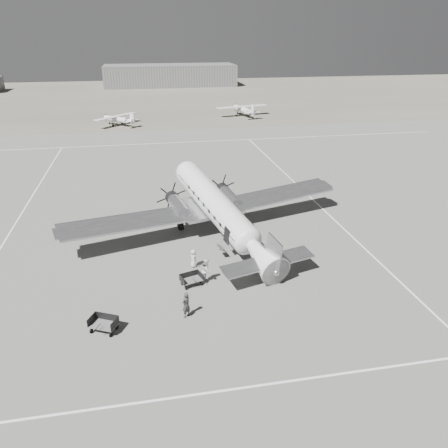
% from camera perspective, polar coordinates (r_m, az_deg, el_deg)
% --- Properties ---
extents(ground, '(260.00, 260.00, 0.00)m').
position_cam_1_polar(ground, '(35.19, -0.22, -4.36)').
color(ground, slate).
rests_on(ground, ground).
extents(taxi_line_near, '(60.00, 0.15, 0.01)m').
position_cam_1_polar(taxi_line_near, '(24.11, 6.27, -20.02)').
color(taxi_line_near, silver).
rests_on(taxi_line_near, ground).
extents(taxi_line_right, '(0.15, 80.00, 0.01)m').
position_cam_1_polar(taxi_line_right, '(38.96, 17.42, -2.59)').
color(taxi_line_right, silver).
rests_on(taxi_line_right, ground).
extents(taxi_line_left, '(0.15, 60.00, 0.01)m').
position_cam_1_polar(taxi_line_left, '(45.48, -25.64, -0.06)').
color(taxi_line_left, silver).
rests_on(taxi_line_left, ground).
extents(taxi_line_horizon, '(90.00, 0.15, 0.01)m').
position_cam_1_polar(taxi_line_horizon, '(72.63, -6.10, 10.54)').
color(taxi_line_horizon, silver).
rests_on(taxi_line_horizon, ground).
extents(grass_infield, '(260.00, 90.00, 0.01)m').
position_cam_1_polar(grass_infield, '(126.70, -8.43, 16.14)').
color(grass_infield, '#696658').
rests_on(grass_infield, ground).
extents(hangar_main, '(42.00, 14.00, 6.60)m').
position_cam_1_polar(hangar_main, '(151.43, -7.05, 18.71)').
color(hangar_main, slate).
rests_on(hangar_main, ground).
extents(dc3_airliner, '(30.73, 25.17, 5.07)m').
position_cam_1_polar(dc3_airliner, '(37.37, -0.57, 1.70)').
color(dc3_airliner, '#B9B9BB').
rests_on(dc3_airliner, ground).
extents(light_plane_left, '(12.66, 12.73, 2.06)m').
position_cam_1_polar(light_plane_left, '(87.87, -13.71, 13.03)').
color(light_plane_left, silver).
rests_on(light_plane_left, ground).
extents(light_plane_right, '(13.15, 11.56, 2.35)m').
position_cam_1_polar(light_plane_right, '(95.39, 2.51, 14.57)').
color(light_plane_right, silver).
rests_on(light_plane_right, ground).
extents(baggage_cart_near, '(1.83, 1.53, 0.88)m').
position_cam_1_polar(baggage_cart_near, '(31.42, -4.30, -7.27)').
color(baggage_cart_near, '#575757').
rests_on(baggage_cart_near, ground).
extents(baggage_cart_far, '(2.06, 1.83, 0.96)m').
position_cam_1_polar(baggage_cart_far, '(27.94, -15.45, -12.53)').
color(baggage_cart_far, '#575757').
rests_on(baggage_cart_far, ground).
extents(ground_crew, '(0.77, 0.74, 1.77)m').
position_cam_1_polar(ground_crew, '(28.04, -4.99, -10.46)').
color(ground_crew, '#313131').
rests_on(ground_crew, ground).
extents(ramp_agent, '(0.90, 1.04, 1.84)m').
position_cam_1_polar(ramp_agent, '(31.53, -2.29, -6.08)').
color(ramp_agent, silver).
rests_on(ramp_agent, ground).
extents(passenger, '(0.49, 0.73, 1.47)m').
position_cam_1_polar(passenger, '(33.57, -4.02, -4.50)').
color(passenger, beige).
rests_on(passenger, ground).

